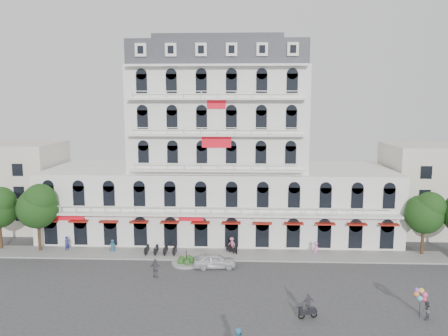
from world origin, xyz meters
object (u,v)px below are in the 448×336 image
parked_car (215,261)px  rider_center (232,245)px  rider_northeast (308,306)px  balloon_vendor (424,304)px

parked_car → rider_center: size_ratio=2.24×
parked_car → rider_center: (1.72, 4.38, 0.28)m
parked_car → rider_center: 4.71m
rider_northeast → rider_center: rider_northeast is taller
rider_northeast → balloon_vendor: bearing=166.2°
rider_center → balloon_vendor: 21.93m
rider_northeast → balloon_vendor: (9.41, 0.30, 0.21)m
parked_car → rider_center: bearing=-26.6°
rider_northeast → rider_center: (-6.61, 15.27, -0.02)m
rider_northeast → parked_car: bearing=-68.2°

